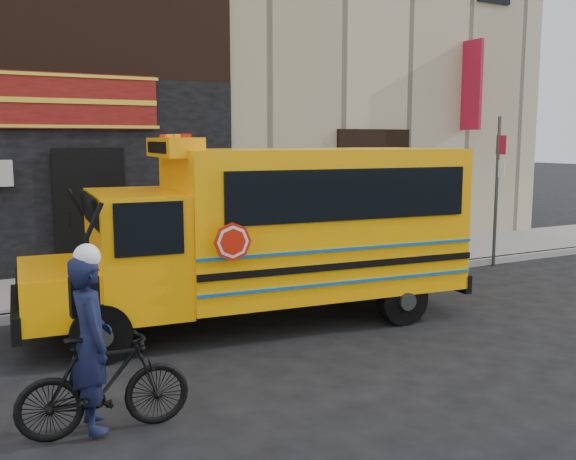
# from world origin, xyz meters

# --- Properties ---
(ground) EXTENTS (120.00, 120.00, 0.00)m
(ground) POSITION_xyz_m (0.00, 0.00, 0.00)
(ground) COLOR black
(ground) RESTS_ON ground
(curb) EXTENTS (40.00, 0.20, 0.15)m
(curb) POSITION_xyz_m (0.00, 2.60, 0.07)
(curb) COLOR gray
(curb) RESTS_ON ground
(sidewalk) EXTENTS (40.00, 3.00, 0.15)m
(sidewalk) POSITION_xyz_m (0.00, 4.10, 0.07)
(sidewalk) COLOR slate
(sidewalk) RESTS_ON ground
(building) EXTENTS (20.00, 10.70, 12.00)m
(building) POSITION_xyz_m (-0.04, 10.45, 6.13)
(building) COLOR tan
(building) RESTS_ON sidewalk
(school_bus) EXTENTS (7.06, 2.74, 2.92)m
(school_bus) POSITION_xyz_m (-1.26, 0.75, 1.51)
(school_bus) COLOR black
(school_bus) RESTS_ON ground
(sign_pole) EXTENTS (0.07, 0.30, 3.41)m
(sign_pole) POSITION_xyz_m (5.23, 2.38, 1.87)
(sign_pole) COLOR #373D39
(sign_pole) RESTS_ON ground
(bicycle) EXTENTS (1.72, 0.63, 1.01)m
(bicycle) POSITION_xyz_m (-4.56, -2.00, 0.51)
(bicycle) COLOR black
(bicycle) RESTS_ON ground
(cyclist) EXTENTS (0.43, 0.65, 1.75)m
(cyclist) POSITION_xyz_m (-4.66, -1.92, 0.87)
(cyclist) COLOR black
(cyclist) RESTS_ON ground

